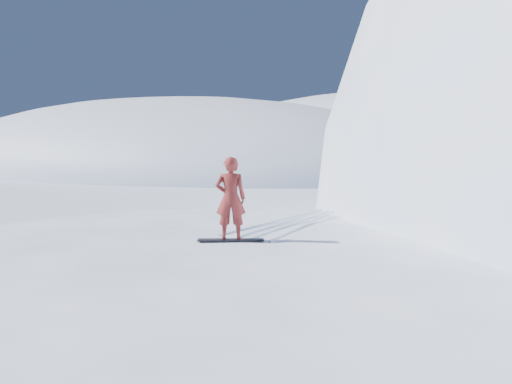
% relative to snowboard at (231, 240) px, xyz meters
% --- Properties ---
extents(ground, '(400.00, 400.00, 0.00)m').
position_rel_snowboard_xyz_m(ground, '(0.04, -1.72, -2.41)').
color(ground, white).
rests_on(ground, ground).
extents(near_ridge, '(36.00, 28.00, 4.80)m').
position_rel_snowboard_xyz_m(near_ridge, '(1.04, 1.28, -2.41)').
color(near_ridge, white).
rests_on(near_ridge, ground).
extents(far_ridge_a, '(120.00, 70.00, 28.00)m').
position_rel_snowboard_xyz_m(far_ridge_a, '(-69.96, 58.28, -2.41)').
color(far_ridge_a, white).
rests_on(far_ridge_a, ground).
extents(far_ridge_c, '(140.00, 90.00, 36.00)m').
position_rel_snowboard_xyz_m(far_ridge_c, '(-39.96, 108.28, -2.41)').
color(far_ridge_c, white).
rests_on(far_ridge_c, ground).
extents(wind_bumps, '(16.00, 14.40, 1.00)m').
position_rel_snowboard_xyz_m(wind_bumps, '(-0.52, 0.40, -2.41)').
color(wind_bumps, white).
rests_on(wind_bumps, ground).
extents(snowboard, '(1.43, 1.22, 0.03)m').
position_rel_snowboard_xyz_m(snowboard, '(0.00, 0.00, 0.00)').
color(snowboard, black).
rests_on(snowboard, near_ridge).
extents(snowboarder, '(0.86, 0.82, 1.99)m').
position_rel_snowboard_xyz_m(snowboarder, '(0.00, 0.00, 1.01)').
color(snowboarder, maroon).
rests_on(snowboarder, snowboard).
extents(vapor_plume, '(9.47, 7.57, 6.63)m').
position_rel_snowboard_xyz_m(vapor_plume, '(-69.08, 38.54, -2.41)').
color(vapor_plume, white).
rests_on(vapor_plume, ground).
extents(board_tracks, '(2.09, 5.99, 0.04)m').
position_rel_snowboard_xyz_m(board_tracks, '(-0.43, 3.33, 0.01)').
color(board_tracks, silver).
rests_on(board_tracks, ground).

